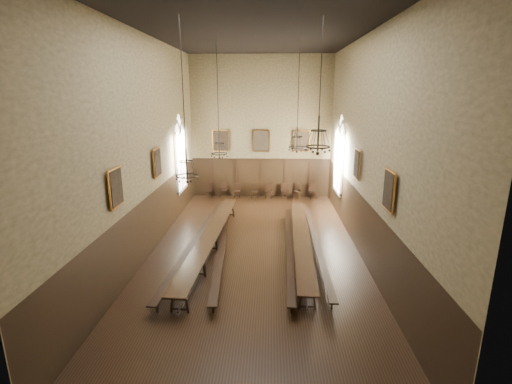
# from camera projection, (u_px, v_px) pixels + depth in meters

# --- Properties ---
(floor) EXTENTS (9.00, 18.00, 0.02)m
(floor) POSITION_uv_depth(u_px,v_px,m) (255.00, 251.00, 16.17)
(floor) COLOR black
(floor) RESTS_ON ground
(ceiling) EXTENTS (9.00, 18.00, 0.02)m
(ceiling) POSITION_uv_depth(u_px,v_px,m) (255.00, 28.00, 13.84)
(ceiling) COLOR black
(ceiling) RESTS_ON ground
(wall_back) EXTENTS (9.00, 0.02, 9.00)m
(wall_back) POSITION_uv_depth(u_px,v_px,m) (261.00, 128.00, 23.71)
(wall_back) COLOR #8D7D56
(wall_back) RESTS_ON ground
(wall_front) EXTENTS (9.00, 0.02, 9.00)m
(wall_front) POSITION_uv_depth(u_px,v_px,m) (233.00, 224.00, 6.31)
(wall_front) COLOR #8D7D56
(wall_front) RESTS_ON ground
(wall_left) EXTENTS (0.02, 18.00, 9.00)m
(wall_left) POSITION_uv_depth(u_px,v_px,m) (145.00, 148.00, 15.18)
(wall_left) COLOR #8D7D56
(wall_left) RESTS_ON ground
(wall_right) EXTENTS (0.02, 18.00, 9.00)m
(wall_right) POSITION_uv_depth(u_px,v_px,m) (367.00, 149.00, 14.83)
(wall_right) COLOR #8D7D56
(wall_right) RESTS_ON ground
(wainscot_panelling) EXTENTS (9.00, 18.00, 2.50)m
(wainscot_panelling) POSITION_uv_depth(u_px,v_px,m) (255.00, 224.00, 15.85)
(wainscot_panelling) COLOR black
(wainscot_panelling) RESTS_ON floor
(table_left) EXTENTS (1.29, 10.50, 0.82)m
(table_left) POSITION_uv_depth(u_px,v_px,m) (211.00, 242.00, 16.06)
(table_left) COLOR black
(table_left) RESTS_ON floor
(table_right) EXTENTS (1.02, 9.80, 0.76)m
(table_right) POSITION_uv_depth(u_px,v_px,m) (301.00, 244.00, 15.93)
(table_right) COLOR black
(table_right) RESTS_ON floor
(bench_left_outer) EXTENTS (0.94, 10.70, 0.48)m
(bench_left_outer) POSITION_uv_depth(u_px,v_px,m) (196.00, 243.00, 16.28)
(bench_left_outer) COLOR black
(bench_left_outer) RESTS_ON floor
(bench_left_inner) EXTENTS (0.95, 10.08, 0.45)m
(bench_left_inner) POSITION_uv_depth(u_px,v_px,m) (222.00, 245.00, 16.03)
(bench_left_inner) COLOR black
(bench_left_inner) RESTS_ON floor
(bench_right_inner) EXTENTS (0.60, 9.77, 0.44)m
(bench_right_inner) POSITION_uv_depth(u_px,v_px,m) (289.00, 247.00, 15.87)
(bench_right_inner) COLOR black
(bench_right_inner) RESTS_ON floor
(bench_right_outer) EXTENTS (0.35, 9.73, 0.44)m
(bench_right_outer) POSITION_uv_depth(u_px,v_px,m) (316.00, 245.00, 16.07)
(bench_right_outer) COLOR black
(bench_right_outer) RESTS_ON floor
(chair_0) EXTENTS (0.41, 0.41, 0.88)m
(chair_0) POSITION_uv_depth(u_px,v_px,m) (209.00, 193.00, 24.47)
(chair_0) COLOR black
(chair_0) RESTS_ON floor
(chair_1) EXTENTS (0.50, 0.50, 1.03)m
(chair_1) POSITION_uv_depth(u_px,v_px,m) (223.00, 193.00, 24.47)
(chair_1) COLOR black
(chair_1) RESTS_ON floor
(chair_2) EXTENTS (0.41, 0.41, 0.91)m
(chair_2) POSITION_uv_depth(u_px,v_px,m) (237.00, 194.00, 24.37)
(chair_2) COLOR black
(chair_2) RESTS_ON floor
(chair_3) EXTENTS (0.45, 0.45, 0.99)m
(chair_3) POSITION_uv_depth(u_px,v_px,m) (254.00, 193.00, 24.30)
(chair_3) COLOR black
(chair_3) RESTS_ON floor
(chair_4) EXTENTS (0.49, 0.49, 0.95)m
(chair_4) POSITION_uv_depth(u_px,v_px,m) (269.00, 194.00, 24.26)
(chair_4) COLOR black
(chair_4) RESTS_ON floor
(chair_5) EXTENTS (0.48, 0.48, 0.98)m
(chair_5) POSITION_uv_depth(u_px,v_px,m) (285.00, 194.00, 24.23)
(chair_5) COLOR black
(chair_5) RESTS_ON floor
(chair_6) EXTENTS (0.54, 0.54, 0.96)m
(chair_6) POSITION_uv_depth(u_px,v_px,m) (297.00, 194.00, 24.31)
(chair_6) COLOR black
(chair_6) RESTS_ON floor
(chair_7) EXTENTS (0.53, 0.53, 1.00)m
(chair_7) POSITION_uv_depth(u_px,v_px,m) (313.00, 194.00, 24.17)
(chair_7) COLOR black
(chair_7) RESTS_ON floor
(chandelier_back_left) EXTENTS (0.76, 0.76, 5.21)m
(chandelier_back_left) POSITION_uv_depth(u_px,v_px,m) (219.00, 145.00, 17.22)
(chandelier_back_left) COLOR black
(chandelier_back_left) RESTS_ON ceiling
(chandelier_back_right) EXTENTS (0.77, 0.77, 4.93)m
(chandelier_back_right) POSITION_uv_depth(u_px,v_px,m) (297.00, 139.00, 17.25)
(chandelier_back_right) COLOR black
(chandelier_back_right) RESTS_ON ceiling
(chandelier_front_left) EXTENTS (0.76, 0.76, 5.18)m
(chandelier_front_left) POSITION_uv_depth(u_px,v_px,m) (186.00, 164.00, 12.44)
(chandelier_front_left) COLOR black
(chandelier_front_left) RESTS_ON ceiling
(chandelier_front_right) EXTENTS (0.84, 0.84, 4.23)m
(chandelier_front_right) POSITION_uv_depth(u_px,v_px,m) (318.00, 138.00, 12.40)
(chandelier_front_right) COLOR black
(chandelier_front_right) RESTS_ON ceiling
(portrait_back_0) EXTENTS (1.10, 0.12, 1.40)m
(portrait_back_0) POSITION_uv_depth(u_px,v_px,m) (221.00, 141.00, 23.89)
(portrait_back_0) COLOR #CB8330
(portrait_back_0) RESTS_ON wall_back
(portrait_back_1) EXTENTS (1.10, 0.12, 1.40)m
(portrait_back_1) POSITION_uv_depth(u_px,v_px,m) (261.00, 141.00, 23.79)
(portrait_back_1) COLOR #CB8330
(portrait_back_1) RESTS_ON wall_back
(portrait_back_2) EXTENTS (1.10, 0.12, 1.40)m
(portrait_back_2) POSITION_uv_depth(u_px,v_px,m) (302.00, 141.00, 23.69)
(portrait_back_2) COLOR #CB8330
(portrait_back_2) RESTS_ON wall_back
(portrait_left_0) EXTENTS (0.12, 1.00, 1.30)m
(portrait_left_0) POSITION_uv_depth(u_px,v_px,m) (157.00, 163.00, 16.35)
(portrait_left_0) COLOR #CB8330
(portrait_left_0) RESTS_ON wall_left
(portrait_left_1) EXTENTS (0.12, 1.00, 1.30)m
(portrait_left_1) POSITION_uv_depth(u_px,v_px,m) (116.00, 188.00, 12.00)
(portrait_left_1) COLOR #CB8330
(portrait_left_1) RESTS_ON wall_left
(portrait_right_0) EXTENTS (0.12, 1.00, 1.30)m
(portrait_right_0) POSITION_uv_depth(u_px,v_px,m) (357.00, 164.00, 16.01)
(portrait_right_0) COLOR #CB8330
(portrait_right_0) RESTS_ON wall_right
(portrait_right_1) EXTENTS (0.12, 1.00, 1.30)m
(portrait_right_1) POSITION_uv_depth(u_px,v_px,m) (389.00, 190.00, 11.67)
(portrait_right_1) COLOR #CB8330
(portrait_right_1) RESTS_ON wall_right
(window_right) EXTENTS (0.20, 2.20, 4.60)m
(window_right) POSITION_uv_depth(u_px,v_px,m) (339.00, 154.00, 20.43)
(window_right) COLOR white
(window_right) RESTS_ON wall_right
(window_left) EXTENTS (0.20, 2.20, 4.60)m
(window_left) POSITION_uv_depth(u_px,v_px,m) (180.00, 153.00, 20.77)
(window_left) COLOR white
(window_left) RESTS_ON wall_left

